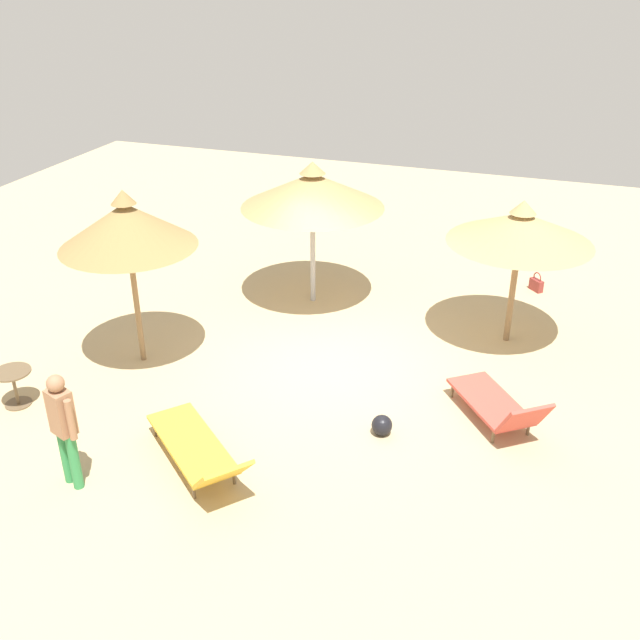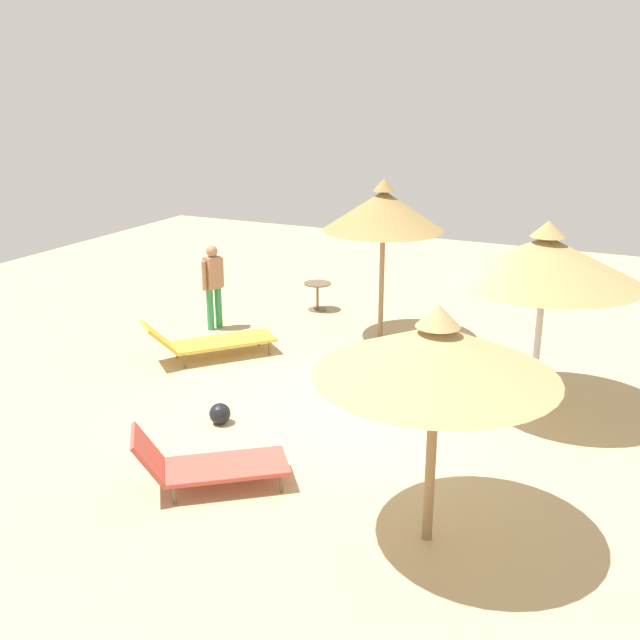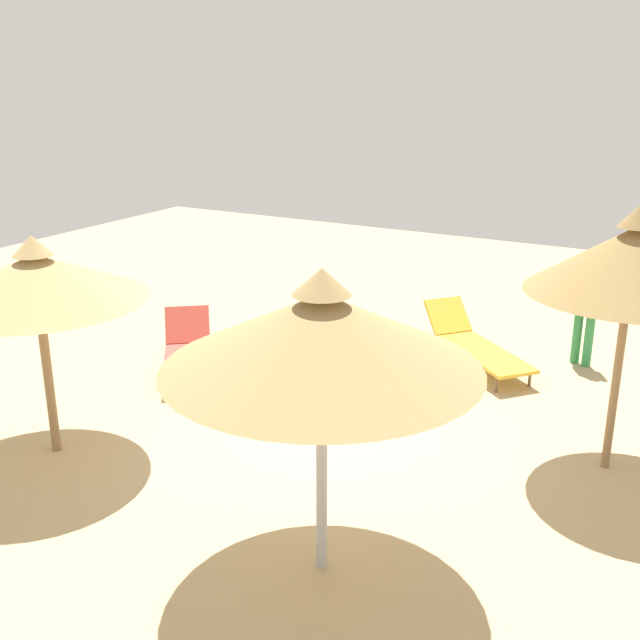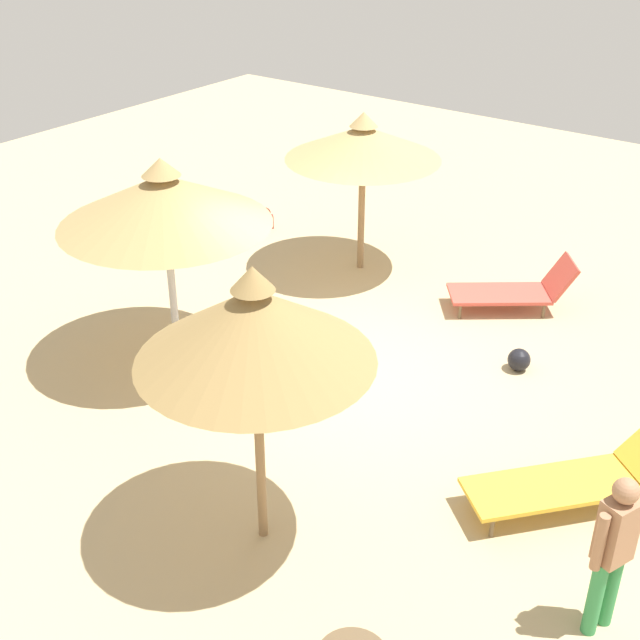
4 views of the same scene
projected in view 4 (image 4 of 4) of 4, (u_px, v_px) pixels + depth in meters
name	position (u px, v px, depth m)	size (l,w,h in m)	color
ground	(344.00, 374.00, 10.88)	(24.00, 24.00, 0.10)	tan
parasol_umbrella_near_left	(254.00, 326.00, 7.11)	(2.12, 2.12, 2.91)	olive
parasol_umbrella_near_right	(164.00, 200.00, 10.11)	(2.63, 2.63, 2.72)	#B2B2B7
parasol_umbrella_edge	(363.00, 143.00, 12.58)	(2.38, 2.38, 2.53)	olive
lounge_chair_back	(577.00, 478.00, 8.48)	(1.93, 2.10, 0.74)	gold
lounge_chair_far_right	(516.00, 289.00, 12.17)	(1.79, 1.59, 0.77)	#CC4C3F
person_standing_front	(613.00, 547.00, 6.81)	(0.31, 0.46, 1.61)	#338C4C
handbag	(265.00, 221.00, 14.93)	(0.30, 0.30, 0.39)	maroon
beach_ball	(519.00, 360.00, 10.80)	(0.29, 0.29, 0.29)	black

